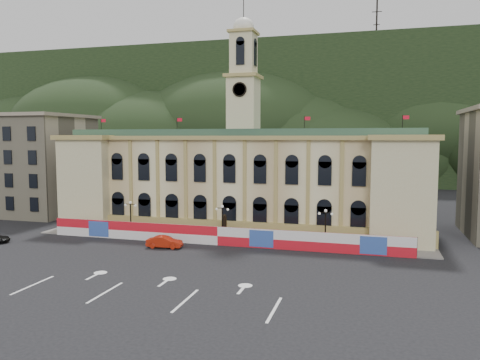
# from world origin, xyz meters

# --- Properties ---
(ground) EXTENTS (260.00, 260.00, 0.00)m
(ground) POSITION_xyz_m (0.00, 0.00, 0.00)
(ground) COLOR black
(ground) RESTS_ON ground
(lane_markings) EXTENTS (26.00, 10.00, 0.02)m
(lane_markings) POSITION_xyz_m (0.00, -5.00, 0.00)
(lane_markings) COLOR white
(lane_markings) RESTS_ON ground
(hill_ridge) EXTENTS (230.00, 80.00, 64.00)m
(hill_ridge) POSITION_xyz_m (0.03, 121.99, 19.48)
(hill_ridge) COLOR black
(hill_ridge) RESTS_ON ground
(city_hall) EXTENTS (56.20, 17.60, 37.10)m
(city_hall) POSITION_xyz_m (0.00, 27.63, 7.85)
(city_hall) COLOR beige
(city_hall) RESTS_ON ground
(side_building_left) EXTENTS (21.00, 17.00, 18.60)m
(side_building_left) POSITION_xyz_m (-43.00, 30.93, 9.33)
(side_building_left) COLOR tan
(side_building_left) RESTS_ON ground
(hoarding_fence) EXTENTS (50.00, 0.44, 2.50)m
(hoarding_fence) POSITION_xyz_m (0.06, 15.07, 1.25)
(hoarding_fence) COLOR red
(hoarding_fence) RESTS_ON ground
(pavement) EXTENTS (56.00, 5.50, 0.16)m
(pavement) POSITION_xyz_m (0.00, 17.75, 0.08)
(pavement) COLOR slate
(pavement) RESTS_ON ground
(statue) EXTENTS (1.40, 1.40, 3.72)m
(statue) POSITION_xyz_m (0.00, 18.00, 1.19)
(statue) COLOR #595651
(statue) RESTS_ON ground
(lamp_left) EXTENTS (1.96, 0.44, 5.15)m
(lamp_left) POSITION_xyz_m (-14.00, 17.00, 3.07)
(lamp_left) COLOR black
(lamp_left) RESTS_ON ground
(lamp_center) EXTENTS (1.96, 0.44, 5.15)m
(lamp_center) POSITION_xyz_m (0.00, 17.00, 3.07)
(lamp_center) COLOR black
(lamp_center) RESTS_ON ground
(lamp_right) EXTENTS (1.96, 0.44, 5.15)m
(lamp_right) POSITION_xyz_m (14.00, 17.00, 3.07)
(lamp_right) COLOR black
(lamp_right) RESTS_ON ground
(red_sedan) EXTENTS (2.57, 4.99, 1.53)m
(red_sedan) POSITION_xyz_m (-6.20, 11.69, 0.77)
(red_sedan) COLOR #A81F0C
(red_sedan) RESTS_ON ground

